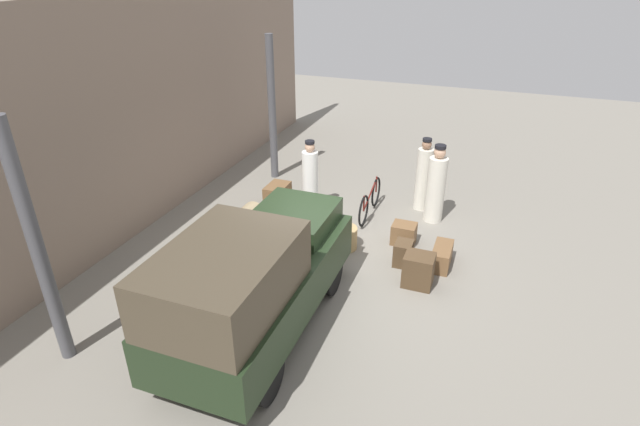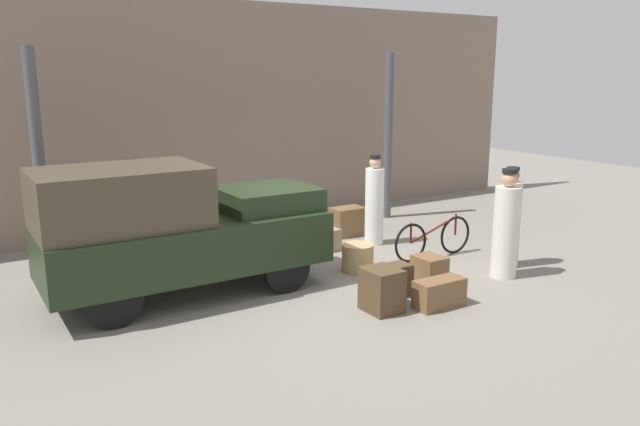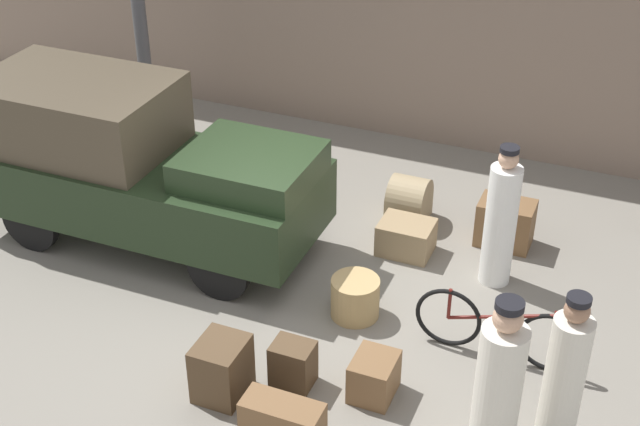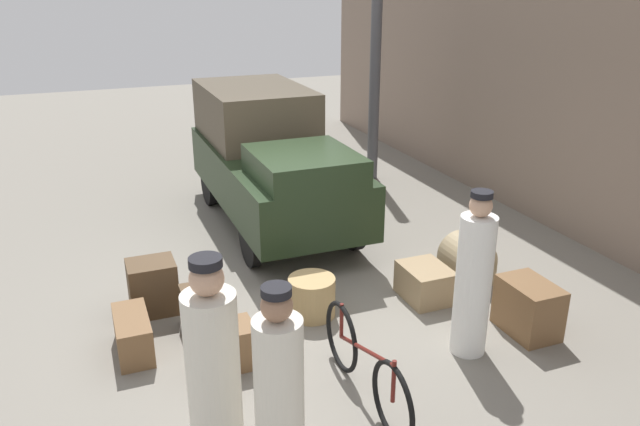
# 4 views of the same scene
# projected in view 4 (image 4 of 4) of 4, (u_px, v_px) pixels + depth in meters

# --- Properties ---
(ground_plane) EXTENTS (30.00, 30.00, 0.00)m
(ground_plane) POSITION_uv_depth(u_px,v_px,m) (298.00, 284.00, 7.40)
(ground_plane) COLOR gray
(station_building_facade) EXTENTS (16.00, 0.15, 4.50)m
(station_building_facade) POSITION_uv_depth(u_px,v_px,m) (594.00, 74.00, 8.00)
(station_building_facade) COLOR gray
(station_building_facade) RESTS_ON ground
(canopy_pillar_left) EXTENTS (0.19, 0.19, 3.49)m
(canopy_pillar_left) POSITION_uv_depth(u_px,v_px,m) (375.00, 80.00, 10.67)
(canopy_pillar_left) COLOR #4C4C51
(canopy_pillar_left) RESTS_ON ground
(truck) EXTENTS (3.92, 1.56, 1.89)m
(truck) POSITION_uv_depth(u_px,v_px,m) (269.00, 155.00, 9.00)
(truck) COLOR black
(truck) RESTS_ON ground
(bicycle) EXTENTS (1.67, 0.04, 0.71)m
(bicycle) POSITION_uv_depth(u_px,v_px,m) (365.00, 365.00, 5.28)
(bicycle) COLOR black
(bicycle) RESTS_ON ground
(wicker_basket) EXTENTS (0.51, 0.51, 0.44)m
(wicker_basket) POSITION_uv_depth(u_px,v_px,m) (312.00, 297.00, 6.67)
(wicker_basket) COLOR tan
(wicker_basket) RESTS_ON ground
(porter_standing_middle) EXTENTS (0.34, 0.34, 1.64)m
(porter_standing_middle) POSITION_uv_depth(u_px,v_px,m) (473.00, 281.00, 5.84)
(porter_standing_middle) COLOR white
(porter_standing_middle) RESTS_ON ground
(porter_carrying_trunk) EXTENTS (0.39, 0.39, 1.69)m
(porter_carrying_trunk) POSITION_uv_depth(u_px,v_px,m) (214.00, 374.00, 4.45)
(porter_carrying_trunk) COLOR silver
(porter_carrying_trunk) RESTS_ON ground
(porter_lifting_near_truck) EXTENTS (0.34, 0.34, 1.63)m
(porter_lifting_near_truck) POSITION_uv_depth(u_px,v_px,m) (279.00, 404.00, 4.17)
(porter_lifting_near_truck) COLOR silver
(porter_lifting_near_truck) RESTS_ON ground
(suitcase_tan_flat) EXTENTS (0.72, 0.32, 0.39)m
(suitcase_tan_flat) POSITION_uv_depth(u_px,v_px,m) (133.00, 334.00, 6.01)
(suitcase_tan_flat) COLOR brown
(suitcase_tan_flat) RESTS_ON ground
(trunk_large_brown) EXTENTS (0.61, 0.48, 0.39)m
(trunk_large_brown) POSITION_uv_depth(u_px,v_px,m) (425.00, 283.00, 7.02)
(trunk_large_brown) COLOR #937A56
(trunk_large_brown) RESTS_ON ground
(suitcase_small_leather) EXTENTS (0.39, 0.46, 0.41)m
(suitcase_small_leather) POSITION_uv_depth(u_px,v_px,m) (230.00, 345.00, 5.81)
(suitcase_small_leather) COLOR brown
(suitcase_small_leather) RESTS_ON ground
(trunk_umber_medium) EXTENTS (0.63, 0.43, 0.55)m
(trunk_umber_medium) POSITION_uv_depth(u_px,v_px,m) (528.00, 308.00, 6.33)
(trunk_umber_medium) COLOR brown
(trunk_umber_medium) RESTS_ON ground
(suitcase_black_upright) EXTENTS (0.39, 0.31, 0.45)m
(suitcase_black_upright) POSITION_uv_depth(u_px,v_px,m) (198.00, 309.00, 6.40)
(suitcase_black_upright) COLOR #4C3823
(suitcase_black_upright) RESTS_ON ground
(trunk_barrel_dark) EXTENTS (0.46, 0.54, 0.58)m
(trunk_barrel_dark) POSITION_uv_depth(u_px,v_px,m) (467.00, 262.00, 7.39)
(trunk_barrel_dark) COLOR #9E8966
(trunk_barrel_dark) RESTS_ON ground
(trunk_wicker_pale) EXTENTS (0.43, 0.50, 0.58)m
(trunk_wicker_pale) POSITION_uv_depth(u_px,v_px,m) (153.00, 287.00, 6.72)
(trunk_wicker_pale) COLOR #4C3823
(trunk_wicker_pale) RESTS_ON ground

